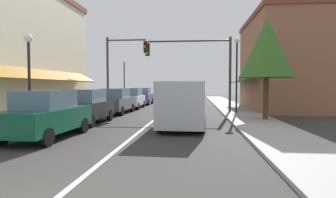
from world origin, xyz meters
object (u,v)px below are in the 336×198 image
object	(u,v)px
parked_car_third_left	(116,101)
parked_car_distant_left	(143,96)
van_in_lane	(183,103)
traffic_signal_mast_arm	(199,60)
street_lamp_left_far	(124,74)
parked_car_far_left	(132,98)
parked_car_nearest_left	(47,115)
parked_car_second_left	(86,107)
tree_right_near	(267,48)
street_lamp_left_near	(29,65)
street_lamp_right_mid	(237,64)
traffic_signal_left_corner	(120,62)

from	to	relation	value
parked_car_third_left	parked_car_distant_left	size ratio (longest dim) A/B	1.00
van_in_lane	traffic_signal_mast_arm	bearing A→B (deg)	85.11
traffic_signal_mast_arm	street_lamp_left_far	bearing A→B (deg)	132.46
parked_car_far_left	street_lamp_left_far	bearing A→B (deg)	110.18
parked_car_nearest_left	parked_car_second_left	world-z (taller)	same
parked_car_third_left	tree_right_near	bearing A→B (deg)	-18.09
parked_car_far_left	van_in_lane	bearing A→B (deg)	-66.12
street_lamp_left_near	tree_right_near	world-z (taller)	tree_right_near
parked_car_far_left	street_lamp_right_mid	bearing A→B (deg)	-32.08
van_in_lane	street_lamp_left_far	bearing A→B (deg)	115.34
parked_car_second_left	street_lamp_right_mid	bearing A→B (deg)	31.75
tree_right_near	street_lamp_left_far	bearing A→B (deg)	131.31
parked_car_distant_left	tree_right_near	size ratio (longest dim) A/B	0.73
parked_car_distant_left	traffic_signal_mast_arm	bearing A→B (deg)	-57.22
parked_car_second_left	parked_car_distant_left	size ratio (longest dim) A/B	1.00
street_lamp_left_far	traffic_signal_mast_arm	bearing A→B (deg)	-47.54
parked_car_nearest_left	parked_car_second_left	size ratio (longest dim) A/B	1.01
parked_car_distant_left	van_in_lane	bearing A→B (deg)	-73.40
street_lamp_left_near	tree_right_near	distance (m)	11.87
street_lamp_right_mid	tree_right_near	bearing A→B (deg)	-69.21
parked_car_far_left	traffic_signal_left_corner	world-z (taller)	traffic_signal_left_corner
traffic_signal_mast_arm	parked_car_nearest_left	bearing A→B (deg)	-118.46
traffic_signal_mast_arm	tree_right_near	world-z (taller)	tree_right_near
parked_car_far_left	van_in_lane	size ratio (longest dim) A/B	0.79
parked_car_nearest_left	parked_car_second_left	distance (m)	4.06
street_lamp_left_near	street_lamp_right_mid	size ratio (longest dim) A/B	0.82
traffic_signal_left_corner	street_lamp_left_near	world-z (taller)	traffic_signal_left_corner
parked_car_third_left	tree_right_near	world-z (taller)	tree_right_near
parked_car_third_left	van_in_lane	distance (m)	7.82
traffic_signal_mast_arm	tree_right_near	bearing A→B (deg)	-50.98
traffic_signal_left_corner	street_lamp_left_far	xyz separation A→B (m)	(-1.37, 6.39, -0.70)
street_lamp_left_near	street_lamp_right_mid	distance (m)	12.26
parked_car_third_left	street_lamp_left_near	bearing A→B (deg)	-100.75
parked_car_second_left	van_in_lane	bearing A→B (deg)	-7.20
traffic_signal_left_corner	street_lamp_left_near	size ratio (longest dim) A/B	1.41
van_in_lane	parked_car_far_left	bearing A→B (deg)	116.49
street_lamp_right_mid	street_lamp_left_far	xyz separation A→B (m)	(-10.12, 9.80, -0.21)
parked_car_distant_left	street_lamp_left_near	world-z (taller)	street_lamp_left_near
van_in_lane	street_lamp_left_near	bearing A→B (deg)	-165.56
street_lamp_left_far	street_lamp_right_mid	bearing A→B (deg)	-44.09
traffic_signal_left_corner	parked_car_nearest_left	bearing A→B (deg)	-87.10
parked_car_third_left	parked_car_far_left	distance (m)	4.54
parked_car_third_left	street_lamp_right_mid	world-z (taller)	street_lamp_right_mid
traffic_signal_mast_arm	parked_car_third_left	bearing A→B (deg)	-169.31
parked_car_second_left	parked_car_far_left	size ratio (longest dim) A/B	1.00
parked_car_far_left	street_lamp_left_far	world-z (taller)	street_lamp_left_far
street_lamp_left_near	street_lamp_left_far	world-z (taller)	street_lamp_left_far
traffic_signal_mast_arm	street_lamp_right_mid	distance (m)	2.88
street_lamp_left_far	tree_right_near	xyz separation A→B (m)	(11.27, -12.82, 0.80)
tree_right_near	parked_car_far_left	bearing A→B (deg)	139.74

